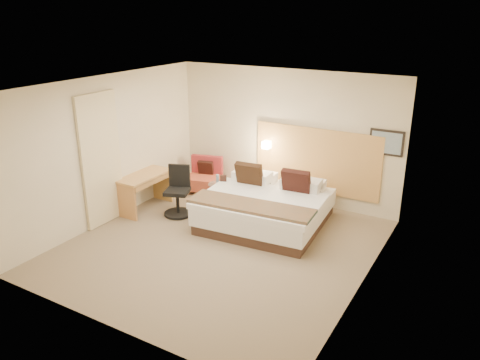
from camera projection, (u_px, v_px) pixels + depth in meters
The scene contains 19 objects.
floor at pixel (220, 247), 7.92m from camera, with size 4.80×5.00×0.02m, color #7E6C55.
ceiling at pixel (218, 85), 6.98m from camera, with size 4.80×5.00×0.02m, color silver.
wall_back at pixel (285, 136), 9.49m from camera, with size 4.80×0.02×2.70m, color beige.
wall_front at pixel (103, 232), 5.41m from camera, with size 4.80×0.02×2.70m, color beige.
wall_left at pixel (108, 149), 8.58m from camera, with size 0.02×5.00×2.70m, color beige.
wall_right at pixel (370, 200), 6.32m from camera, with size 0.02×5.00×2.70m, color beige.
headboard_panel at pixel (316, 160), 9.27m from camera, with size 2.60×0.04×1.30m, color #BB8848.
art_frame at pixel (386, 143), 8.47m from camera, with size 0.62×0.03×0.47m, color black.
art_canvas at pixel (386, 143), 8.45m from camera, with size 0.54×0.01×0.39m, color #768EA3.
lamp_arm at pixel (268, 144), 9.65m from camera, with size 0.02×0.02×0.12m, color silver.
lamp_shade at pixel (266, 145), 9.60m from camera, with size 0.15×0.15×0.15m, color #F5E4BF.
curtain at pixel (101, 160), 8.40m from camera, with size 0.06×0.90×2.42m, color beige.
bottle_a at pixel (218, 179), 9.23m from camera, with size 0.06×0.06×0.19m, color #7A9ABD.
menu_folder at pixel (223, 180), 9.14m from camera, with size 0.12×0.05×0.21m, color black.
bed at pixel (266, 206), 8.65m from camera, with size 2.30×2.25×1.05m.
lounge_chair at pixel (204, 178), 10.23m from camera, with size 0.84×0.78×0.75m.
side_table at pixel (220, 195), 9.32m from camera, with size 0.61×0.61×0.52m.
desk at pixel (145, 182), 9.19m from camera, with size 0.54×1.16×0.73m.
desk_chair at pixel (178, 195), 9.02m from camera, with size 0.70×0.70×0.96m.
Camera 1 is at (3.81, -5.94, 3.78)m, focal length 35.00 mm.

